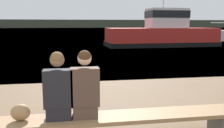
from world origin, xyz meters
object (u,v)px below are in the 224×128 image
at_px(bench_main, 55,124).
at_px(person_right, 85,88).
at_px(person_left, 58,90).
at_px(shopping_bag, 20,112).
at_px(tugboat_red, 162,34).

height_order(bench_main, person_right, person_right).
relative_size(person_left, shopping_bag, 3.62).
relative_size(person_right, tugboat_red, 0.11).
bearing_deg(tugboat_red, shopping_bag, 151.11).
bearing_deg(person_left, person_right, -0.03).
height_order(bench_main, tugboat_red, tugboat_red).
bearing_deg(person_left, tugboat_red, 64.67).
xyz_separation_m(bench_main, shopping_bag, (-0.50, 0.03, 0.21)).
bearing_deg(tugboat_red, person_left, 152.66).
bearing_deg(bench_main, shopping_bag, 176.72).
relative_size(bench_main, tugboat_red, 0.62).
distance_m(person_left, tugboat_red, 19.12).
bearing_deg(person_right, shopping_bag, 178.33).
distance_m(person_left, person_right, 0.40).
relative_size(person_right, shopping_bag, 3.66).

